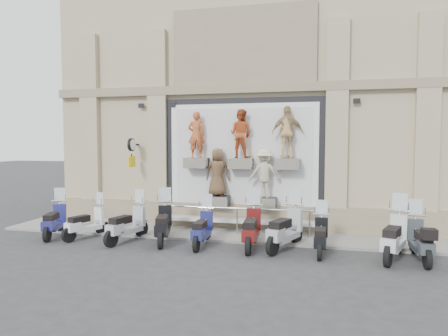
{
  "coord_description": "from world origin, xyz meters",
  "views": [
    {
      "loc": [
        2.49,
        -10.55,
        3.05
      ],
      "look_at": [
        -0.41,
        1.9,
        2.21
      ],
      "focal_mm": 32.0,
      "sensor_mm": 36.0,
      "label": 1
    }
  ],
  "objects": [
    {
      "name": "scooter_b",
      "position": [
        -4.58,
        0.58,
        0.7
      ],
      "size": [
        1.05,
        1.8,
        1.41
      ],
      "primitive_type": null,
      "rotation": [
        0.0,
        0.0,
        -0.34
      ],
      "color": "white",
      "rests_on": "ground"
    },
    {
      "name": "scooter_c",
      "position": [
        -3.11,
        0.46,
        0.77
      ],
      "size": [
        1.0,
        1.98,
        1.55
      ],
      "primitive_type": null,
      "rotation": [
        0.0,
        0.0,
        -0.24
      ],
      "color": "#A0A8AE",
      "rests_on": "ground"
    },
    {
      "name": "guard_rail",
      "position": [
        0.0,
        2.0,
        0.47
      ],
      "size": [
        5.06,
        0.1,
        0.93
      ],
      "primitive_type": null,
      "color": "#9EA0A5",
      "rests_on": "ground"
    },
    {
      "name": "building",
      "position": [
        0.0,
        7.0,
        6.0
      ],
      "size": [
        14.0,
        8.6,
        12.0
      ],
      "primitive_type": null,
      "color": "tan",
      "rests_on": "ground"
    },
    {
      "name": "scooter_i",
      "position": [
        4.47,
        0.35,
        0.83
      ],
      "size": [
        1.27,
        2.13,
        1.67
      ],
      "primitive_type": null,
      "rotation": [
        0.0,
        0.0,
        -0.35
      ],
      "color": "silver",
      "rests_on": "ground"
    },
    {
      "name": "sidewalk",
      "position": [
        0.0,
        2.1,
        0.04
      ],
      "size": [
        16.0,
        2.2,
        0.08
      ],
      "primitive_type": "cube",
      "color": "gray",
      "rests_on": "ground"
    },
    {
      "name": "scooter_e",
      "position": [
        -0.74,
        0.51,
        0.73
      ],
      "size": [
        0.58,
        1.81,
        1.46
      ],
      "primitive_type": null,
      "rotation": [
        0.0,
        0.0,
        0.03
      ],
      "color": "navy",
      "rests_on": "ground"
    },
    {
      "name": "ground",
      "position": [
        0.0,
        0.0,
        0.0
      ],
      "size": [
        90.0,
        90.0,
        0.0
      ],
      "primitive_type": "plane",
      "color": "#2F2F32",
      "rests_on": "ground"
    },
    {
      "name": "clock_sign_bracket",
      "position": [
        -3.9,
        2.47,
        2.8
      ],
      "size": [
        0.1,
        0.8,
        1.02
      ],
      "color": "black",
      "rests_on": "ground"
    },
    {
      "name": "shop_vitrine",
      "position": [
        0.09,
        2.75,
        2.39
      ],
      "size": [
        5.6,
        0.84,
        4.3
      ],
      "color": "black",
      "rests_on": "ground"
    },
    {
      "name": "scooter_g",
      "position": [
        1.65,
        0.68,
        0.84
      ],
      "size": [
        1.33,
        2.14,
        1.68
      ],
      "primitive_type": null,
      "rotation": [
        0.0,
        0.0,
        -0.38
      ],
      "color": "#9FA1A6",
      "rests_on": "ground"
    },
    {
      "name": "scooter_j",
      "position": [
        5.1,
        0.37,
        0.76
      ],
      "size": [
        0.56,
        1.87,
        1.52
      ],
      "primitive_type": null,
      "rotation": [
        0.0,
        0.0,
        0.01
      ],
      "color": "#31383C",
      "rests_on": "ground"
    },
    {
      "name": "scooter_h",
      "position": [
        2.62,
        0.47,
        0.7
      ],
      "size": [
        0.58,
        1.75,
        1.4
      ],
      "primitive_type": null,
      "rotation": [
        0.0,
        0.0,
        -0.04
      ],
      "color": "black",
      "rests_on": "ground"
    },
    {
      "name": "scooter_a",
      "position": [
        -5.68,
        0.52,
        0.76
      ],
      "size": [
        1.1,
        1.94,
        1.52
      ],
      "primitive_type": null,
      "rotation": [
        0.0,
        0.0,
        0.32
      ],
      "color": "navy",
      "rests_on": "ground"
    },
    {
      "name": "scooter_f",
      "position": [
        0.7,
        0.59,
        0.82
      ],
      "size": [
        0.68,
        2.04,
        1.64
      ],
      "primitive_type": null,
      "rotation": [
        0.0,
        0.0,
        0.05
      ],
      "color": "#510E0D",
      "rests_on": "ground"
    },
    {
      "name": "scooter_d",
      "position": [
        -2.01,
        0.64,
        0.8
      ],
      "size": [
        1.09,
        2.06,
        1.61
      ],
      "primitive_type": null,
      "rotation": [
        0.0,
        0.0,
        0.27
      ],
      "color": "black",
      "rests_on": "ground"
    }
  ]
}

